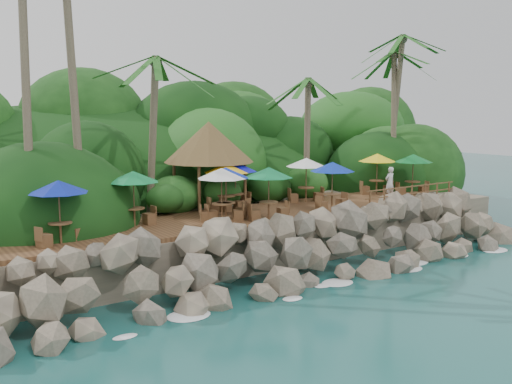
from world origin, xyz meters
TOP-DOWN VIEW (x-y plane):
  - ground at (0.00, 0.00)m, footprint 140.00×140.00m
  - land_base at (0.00, 16.00)m, footprint 32.00×25.20m
  - jungle_hill at (0.00, 23.50)m, footprint 44.80×28.00m
  - seawall at (0.00, 2.00)m, footprint 29.00×4.00m
  - terrace at (0.00, 6.00)m, footprint 26.00×5.00m
  - jungle_foliage at (0.00, 15.00)m, footprint 44.00×16.00m
  - foam_line at (0.00, 0.30)m, footprint 25.20×0.80m
  - palms at (1.63, 8.82)m, footprint 29.86×6.74m
  - palapa at (-0.83, 9.25)m, footprint 4.84×4.84m
  - dining_clusters at (0.67, 6.05)m, footprint 23.89×5.52m
  - railing at (9.01, 3.65)m, footprint 7.20×0.10m
  - waiter at (9.33, 5.59)m, footprint 0.68×0.45m

SIDE VIEW (x-z plane):
  - ground at x=0.00m, z-range 0.00..0.00m
  - jungle_hill at x=0.00m, z-range -7.70..7.70m
  - jungle_foliage at x=0.00m, z-range -6.00..6.00m
  - foam_line at x=0.00m, z-range 0.00..0.06m
  - land_base at x=0.00m, z-range 0.00..2.10m
  - seawall at x=0.00m, z-range 0.00..2.30m
  - terrace at x=0.00m, z-range 2.10..2.30m
  - railing at x=9.01m, z-range 2.41..3.41m
  - waiter at x=9.33m, z-range 2.30..4.17m
  - dining_clusters at x=0.67m, z-range 3.13..5.65m
  - palapa at x=-0.83m, z-range 3.49..8.09m
  - palms at x=1.63m, z-range 4.56..20.05m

